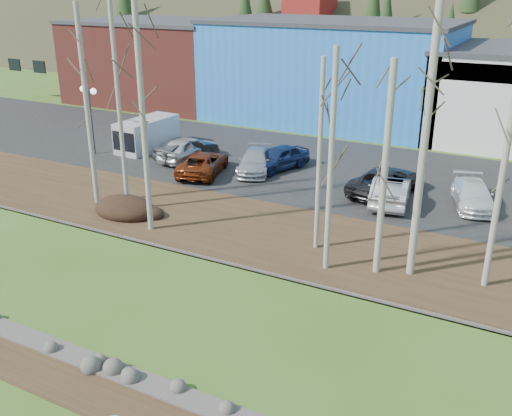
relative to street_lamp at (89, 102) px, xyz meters
The scene contains 28 objects.
dirt_strip 25.00m from the street_lamp, 48.83° to the right, with size 80.00×1.80×0.03m, color #382616.
near_bank_rocks 24.26m from the street_lamp, 47.26° to the right, with size 80.00×0.80×0.50m, color #47423D, non-canonical shape.
river 21.47m from the street_lamp, 39.69° to the right, with size 80.00×8.00×0.90m, color black, non-canonical shape.
far_bank_rocks 19.16m from the street_lamp, 30.03° to the right, with size 80.00×0.80×0.46m, color #47423D, non-canonical shape.
far_bank 17.80m from the street_lamp, 20.88° to the right, with size 80.00×7.00×0.15m, color #382616.
parking_lot 17.22m from the street_lamp, 14.78° to the left, with size 80.00×14.00×0.14m, color black.
building_brick 19.86m from the street_lamp, 112.90° to the left, with size 16.32×12.24×7.80m.
building_blue 20.98m from the street_lamp, 60.68° to the left, with size 20.40×12.24×8.30m.
dirt_mound 12.31m from the street_lamp, 39.97° to the right, with size 3.40×2.40×0.67m, color black.
birch_0 9.81m from the street_lamp, 46.49° to the right, with size 0.26×0.26×10.17m.
birch_1 11.48m from the street_lamp, 38.78° to the right, with size 0.21×0.21×11.03m.
birch_2 14.38m from the street_lamp, 36.76° to the right, with size 0.26×0.26×10.55m.
birch_3 20.35m from the street_lamp, 19.34° to the right, with size 0.20×0.20×8.30m.
birch_4 21.99m from the street_lamp, 22.40° to the right, with size 0.22×0.22×8.91m.
birch_5 24.65m from the street_lamp, 17.04° to the right, with size 0.30×0.30×10.55m.
birch_6 23.56m from the street_lamp, 19.09° to the right, with size 0.27×0.27×8.52m.
birch_7 27.24m from the street_lamp, 14.54° to the right, with size 0.24×0.24×10.51m.
street_lamp is the anchor object (origin of this frame).
car_0 7.34m from the street_lamp, 15.17° to the left, with size 1.89×4.70×1.60m, color silver.
car_1 7.31m from the street_lamp, 14.87° to the left, with size 1.53×4.40×1.45m, color black.
car_2 9.48m from the street_lamp, ahead, with size 2.28×4.94×1.37m, color maroon.
car_3 12.15m from the street_lamp, ahead, with size 1.88×4.62×1.34m, color #A6A7AE.
car_4 13.35m from the street_lamp, 12.32° to the left, with size 1.76×4.36×1.49m, color navy.
car_5 20.67m from the street_lamp, ahead, with size 1.54×4.41×1.45m, color #B0B0B3.
car_6 20.22m from the street_lamp, ahead, with size 2.51×5.44×1.51m, color #242426.
car_7 24.78m from the street_lamp, ahead, with size 1.83×4.50×1.31m, color white.
car_8 20.98m from the street_lamp, ahead, with size 1.54×4.41×1.45m, color #B0B0B3.
van_grey 4.34m from the street_lamp, 45.55° to the left, with size 2.19×4.95×2.14m.
Camera 1 is at (11.35, -7.57, 11.13)m, focal length 40.00 mm.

